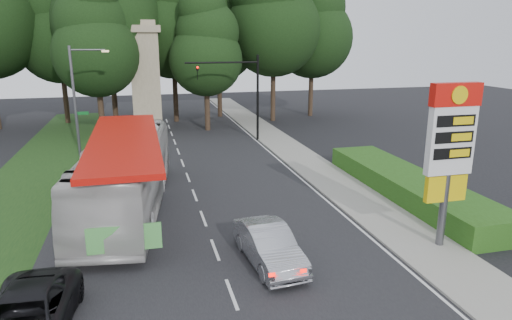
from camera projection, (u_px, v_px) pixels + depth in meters
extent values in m
plane|color=black|center=(235.00, 303.00, 15.13)|extent=(120.00, 120.00, 0.00)
cube|color=black|center=(193.00, 190.00, 26.36)|extent=(14.00, 80.00, 0.02)
cube|color=gray|center=(329.00, 178.00, 28.37)|extent=(3.00, 80.00, 0.12)
cube|color=#193814|center=(36.00, 173.00, 29.70)|extent=(5.00, 50.00, 0.02)
cube|color=#244B14|center=(409.00, 186.00, 25.21)|extent=(3.00, 14.00, 1.20)
cylinder|color=#59595E|center=(443.00, 211.00, 18.78)|extent=(0.32, 0.32, 3.20)
cube|color=#DCBB0B|center=(445.00, 188.00, 18.52)|extent=(1.80, 0.25, 1.10)
cube|color=silver|center=(451.00, 140.00, 18.01)|extent=(2.00, 0.35, 2.80)
cube|color=#BD100A|center=(456.00, 94.00, 17.54)|extent=(2.10, 0.40, 0.90)
cylinder|color=#DCBB0B|center=(460.00, 95.00, 17.34)|extent=(0.70, 0.05, 0.70)
cube|color=black|center=(456.00, 121.00, 17.62)|extent=(1.70, 0.04, 0.45)
cube|color=black|center=(454.00, 137.00, 17.79)|extent=(1.70, 0.04, 0.45)
cube|color=black|center=(453.00, 153.00, 17.96)|extent=(1.70, 0.04, 0.45)
cylinder|color=black|center=(258.00, 98.00, 38.33)|extent=(0.20, 0.20, 7.20)
cylinder|color=black|center=(222.00, 62.00, 36.84)|extent=(6.00, 0.14, 0.14)
imported|color=black|center=(197.00, 66.00, 36.43)|extent=(0.18, 0.22, 1.10)
sphere|color=#FF0C05|center=(198.00, 67.00, 36.32)|extent=(0.18, 0.18, 0.18)
cylinder|color=#59595E|center=(75.00, 102.00, 32.97)|extent=(0.20, 0.20, 8.00)
cylinder|color=#59595E|center=(87.00, 50.00, 32.30)|extent=(2.40, 0.12, 0.12)
cube|color=#FFE599|center=(105.00, 51.00, 32.61)|extent=(0.50, 0.22, 0.14)
cube|color=#0C591E|center=(82.00, 113.00, 33.28)|extent=(0.85, 0.04, 0.22)
cube|color=#0C591E|center=(77.00, 117.00, 33.67)|extent=(0.04, 0.85, 0.22)
cube|color=gray|center=(146.00, 84.00, 41.57)|extent=(2.50, 2.50, 9.00)
cube|color=gray|center=(142.00, 29.00, 40.33)|extent=(3.00, 3.00, 0.60)
cube|color=gray|center=(142.00, 23.00, 40.20)|extent=(2.20, 2.20, 0.50)
cylinder|color=#2D2116|center=(65.00, 97.00, 46.68)|extent=(0.50, 0.50, 5.40)
sphere|color=black|center=(59.00, 41.00, 45.24)|extent=(8.40, 8.40, 8.40)
sphere|color=black|center=(56.00, 9.00, 44.47)|extent=(7.20, 7.20, 7.20)
cylinder|color=#2D2116|center=(114.00, 95.00, 43.99)|extent=(0.50, 0.50, 6.48)
sphere|color=black|center=(108.00, 23.00, 42.27)|extent=(10.08, 10.08, 10.08)
cylinder|color=#2D2116|center=(175.00, 93.00, 47.36)|extent=(0.50, 0.50, 5.94)
sphere|color=black|center=(173.00, 32.00, 45.79)|extent=(9.24, 9.24, 9.24)
cylinder|color=#2D2116|center=(220.00, 93.00, 50.52)|extent=(0.50, 0.50, 5.22)
sphere|color=black|center=(219.00, 43.00, 49.14)|extent=(8.12, 8.12, 8.12)
sphere|color=black|center=(218.00, 15.00, 48.39)|extent=(6.96, 6.96, 6.96)
cylinder|color=#2D2116|center=(273.00, 92.00, 47.85)|extent=(0.50, 0.50, 6.12)
sphere|color=black|center=(274.00, 30.00, 46.23)|extent=(9.52, 9.52, 9.52)
cylinder|color=#2D2116|center=(311.00, 91.00, 50.99)|extent=(0.50, 0.50, 5.58)
sphere|color=black|center=(312.00, 38.00, 49.51)|extent=(8.68, 8.68, 8.68)
sphere|color=black|center=(313.00, 8.00, 48.71)|extent=(7.44, 7.44, 7.44)
cylinder|color=#2D2116|center=(101.00, 110.00, 40.24)|extent=(0.50, 0.50, 4.68)
sphere|color=black|center=(96.00, 54.00, 38.99)|extent=(7.28, 7.28, 7.28)
sphere|color=black|center=(93.00, 23.00, 38.32)|extent=(6.24, 6.24, 6.24)
cylinder|color=#2D2116|center=(207.00, 108.00, 43.02)|extent=(0.50, 0.50, 4.32)
sphere|color=black|center=(206.00, 60.00, 41.87)|extent=(6.72, 6.72, 6.72)
sphere|color=black|center=(205.00, 32.00, 41.25)|extent=(5.76, 5.76, 5.76)
sphere|color=black|center=(204.00, 9.00, 40.73)|extent=(4.32, 4.32, 4.32)
imported|color=silver|center=(127.00, 174.00, 22.86)|extent=(4.95, 13.88, 3.78)
imported|color=#AAABB1|center=(269.00, 245.00, 17.59)|extent=(1.99, 4.70, 1.51)
imported|color=black|center=(26.00, 318.00, 13.08)|extent=(2.76, 5.35, 1.44)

